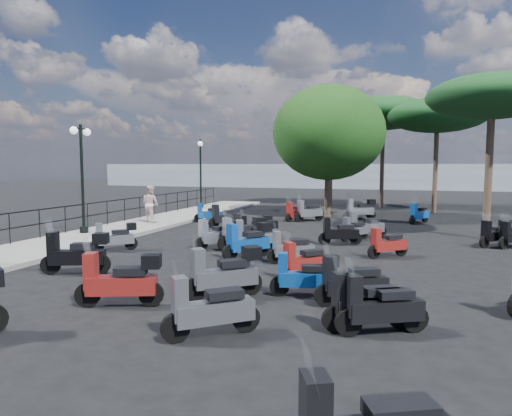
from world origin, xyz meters
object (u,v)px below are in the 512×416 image
(scooter_9, at_px, (255,236))
(scooter_15, at_px, (291,249))
(pedestrian_far, at_px, (151,204))
(pine_1, at_px, (437,116))
(pine_3, at_px, (492,97))
(pine_0, at_px, (383,114))
(scooter_1, at_px, (76,254))
(scooter_10, at_px, (255,227))
(scooter_22, at_px, (365,226))
(scooter_12, at_px, (120,281))
(pine_2, at_px, (331,118))
(lamp_post_2, at_px, (201,169))
(scooter_14, at_px, (243,234))
(scooter_16, at_px, (354,230))
(lamp_post_1, at_px, (82,171))
(broadleaf_tree, at_px, (329,133))
(scooter_3, at_px, (215,236))
(scooter_7, at_px, (224,274))
(scooter_28, at_px, (495,234))
(scooter_29, at_px, (419,214))
(scooter_21, at_px, (339,233))
(scooter_31, at_px, (352,283))
(scooter_19, at_px, (209,310))
(scooter_5, at_px, (225,217))
(scooter_23, at_px, (360,210))
(scooter_8, at_px, (248,241))
(scooter_4, at_px, (209,214))
(scooter_11, at_px, (295,212))
(scooter_20, at_px, (304,262))
(scooter_17, at_px, (309,212))
(scooter_13, at_px, (306,276))
(scooter_25, at_px, (366,305))

(scooter_9, height_order, scooter_15, scooter_9)
(pedestrian_far, height_order, scooter_15, pedestrian_far)
(pine_1, height_order, pine_3, pine_1)
(pine_0, bearing_deg, scooter_1, -106.82)
(scooter_10, distance_m, scooter_22, 4.39)
(scooter_12, bearing_deg, pine_2, -21.38)
(lamp_post_2, bearing_deg, scooter_15, -79.24)
(lamp_post_2, relative_size, scooter_22, 2.76)
(scooter_14, relative_size, scooter_16, 1.13)
(pine_1, bearing_deg, scooter_15, -106.37)
(lamp_post_1, distance_m, broadleaf_tree, 13.33)
(broadleaf_tree, bearing_deg, scooter_3, -100.41)
(scooter_9, bearing_deg, scooter_7, 163.98)
(scooter_28, distance_m, scooter_29, 6.46)
(scooter_21, relative_size, scooter_31, 0.98)
(scooter_9, height_order, scooter_19, scooter_19)
(scooter_10, bearing_deg, scooter_7, 153.74)
(lamp_post_2, relative_size, pine_0, 0.58)
(scooter_22, bearing_deg, pine_0, -25.07)
(scooter_5, bearing_deg, scooter_23, -95.09)
(pine_3, bearing_deg, scooter_31, -111.71)
(scooter_31, bearing_deg, scooter_5, 6.95)
(scooter_5, distance_m, scooter_8, 7.02)
(scooter_12, bearing_deg, scooter_31, -91.26)
(scooter_4, distance_m, scooter_11, 4.47)
(scooter_14, distance_m, scooter_22, 5.39)
(scooter_9, height_order, scooter_21, scooter_9)
(scooter_4, relative_size, scooter_11, 1.02)
(scooter_1, height_order, scooter_31, scooter_1)
(scooter_20, height_order, broadleaf_tree, broadleaf_tree)
(scooter_10, height_order, scooter_31, scooter_31)
(scooter_15, distance_m, scooter_17, 10.14)
(scooter_11, bearing_deg, scooter_23, -134.12)
(scooter_12, distance_m, scooter_13, 3.93)
(scooter_22, xyz_separation_m, scooter_23, (-0.74, 6.06, 0.07))
(scooter_9, distance_m, pine_3, 10.55)
(scooter_4, bearing_deg, scooter_10, -153.74)
(scooter_10, relative_size, scooter_22, 0.79)
(pedestrian_far, xyz_separation_m, scooter_13, (9.54, -9.45, -0.57))
(scooter_13, bearing_deg, scooter_7, 98.47)
(lamp_post_1, bearing_deg, scooter_8, -23.76)
(scooter_11, distance_m, scooter_17, 0.72)
(lamp_post_2, xyz_separation_m, scooter_14, (7.19, -12.13, -2.10))
(scooter_9, relative_size, scooter_20, 1.24)
(scooter_20, bearing_deg, scooter_13, 146.50)
(pine_1, bearing_deg, scooter_1, -116.89)
(scooter_3, relative_size, scooter_16, 1.15)
(scooter_1, bearing_deg, scooter_22, -59.64)
(pine_0, bearing_deg, scooter_25, -87.92)
(pedestrian_far, xyz_separation_m, scooter_21, (9.35, -2.63, -0.60))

